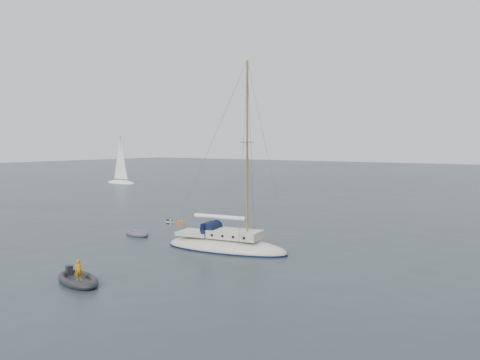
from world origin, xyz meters
The scene contains 5 objects.
ground centered at (0.00, 0.00, 0.00)m, with size 300.00×300.00×0.00m, color black.
sailboat centered at (-1.59, 1.75, 0.96)m, with size 8.92×2.68×12.71m.
dinghy centered at (-10.05, 1.92, 0.15)m, with size 2.44×1.10×0.35m.
rib centered at (-3.51, -8.31, 0.20)m, with size 3.41×1.55×1.23m.
distant_yacht_a centered at (-46.73, 33.03, 3.77)m, with size 6.65×3.55×8.82m.
Camera 1 is at (16.04, -22.76, 6.97)m, focal length 35.00 mm.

